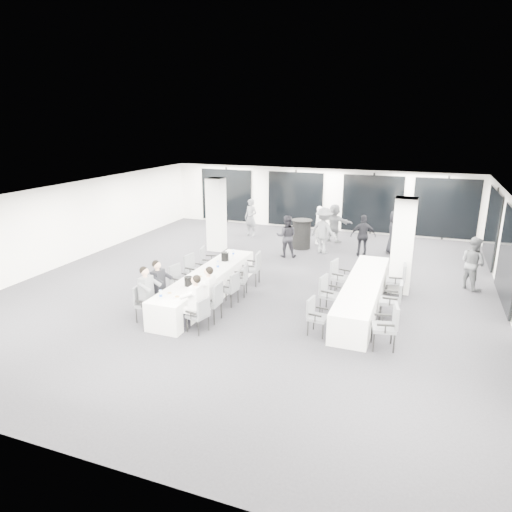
% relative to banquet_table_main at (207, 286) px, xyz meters
% --- Properties ---
extents(room, '(14.04, 16.04, 2.84)m').
position_rel_banquet_table_main_xyz_m(room, '(1.77, 2.62, 1.01)').
color(room, '#232328').
rests_on(room, ground).
extents(column_left, '(0.60, 0.60, 2.80)m').
position_rel_banquet_table_main_xyz_m(column_left, '(-1.91, 4.71, 1.02)').
color(column_left, silver).
rests_on(column_left, floor).
extents(column_right, '(0.60, 0.60, 2.80)m').
position_rel_banquet_table_main_xyz_m(column_right, '(5.09, 2.51, 1.02)').
color(column_right, silver).
rests_on(column_right, floor).
extents(banquet_table_main, '(0.90, 5.00, 0.75)m').
position_rel_banquet_table_main_xyz_m(banquet_table_main, '(0.00, 0.00, 0.00)').
color(banquet_table_main, silver).
rests_on(banquet_table_main, floor).
extents(banquet_table_side, '(0.90, 5.00, 0.75)m').
position_rel_banquet_table_main_xyz_m(banquet_table_side, '(4.24, 0.84, 0.00)').
color(banquet_table_side, silver).
rests_on(banquet_table_side, floor).
extents(cocktail_table, '(0.82, 0.82, 1.14)m').
position_rel_banquet_table_main_xyz_m(cocktail_table, '(1.12, 6.08, 0.20)').
color(cocktail_table, black).
rests_on(cocktail_table, floor).
extents(chair_main_left_near, '(0.51, 0.56, 0.92)m').
position_rel_banquet_table_main_xyz_m(chair_main_left_near, '(-0.83, -1.91, 0.15)').
color(chair_main_left_near, '#56595F').
rests_on(chair_main_left_near, floor).
extents(chair_main_left_second, '(0.53, 0.56, 0.89)m').
position_rel_banquet_table_main_xyz_m(chair_main_left_second, '(-0.83, -1.36, 0.13)').
color(chair_main_left_second, '#56595F').
rests_on(chair_main_left_second, floor).
extents(chair_main_left_mid, '(0.56, 0.59, 0.93)m').
position_rel_banquet_table_main_xyz_m(chair_main_left_mid, '(-0.83, -0.15, 0.15)').
color(chair_main_left_mid, '#56595F').
rests_on(chair_main_left_mid, floor).
extents(chair_main_left_fourth, '(0.57, 0.61, 0.99)m').
position_rel_banquet_table_main_xyz_m(chair_main_left_fourth, '(-0.84, 0.74, 0.19)').
color(chair_main_left_fourth, '#56595F').
rests_on(chair_main_left_fourth, floor).
extents(chair_main_left_far, '(0.59, 0.62, 0.98)m').
position_rel_banquet_table_main_xyz_m(chair_main_left_far, '(-0.83, 1.69, 0.18)').
color(chair_main_left_far, '#56595F').
rests_on(chair_main_left_far, floor).
extents(chair_main_right_near, '(0.53, 0.56, 0.87)m').
position_rel_banquet_table_main_xyz_m(chair_main_right_near, '(0.82, -2.03, 0.12)').
color(chair_main_right_near, '#56595F').
rests_on(chair_main_right_near, floor).
extents(chair_main_right_second, '(0.52, 0.58, 1.02)m').
position_rel_banquet_table_main_xyz_m(chair_main_right_second, '(0.84, -1.34, 0.21)').
color(chair_main_right_second, '#56595F').
rests_on(chair_main_right_second, floor).
extents(chair_main_right_mid, '(0.51, 0.55, 0.91)m').
position_rel_banquet_table_main_xyz_m(chair_main_right_mid, '(0.83, -0.20, 0.15)').
color(chair_main_right_mid, '#56595F').
rests_on(chair_main_right_mid, floor).
extents(chair_main_right_fourth, '(0.57, 0.60, 0.95)m').
position_rel_banquet_table_main_xyz_m(chair_main_right_fourth, '(0.83, 0.54, 0.17)').
color(chair_main_right_fourth, '#56595F').
rests_on(chair_main_right_fourth, floor).
extents(chair_main_right_far, '(0.58, 0.63, 1.03)m').
position_rel_banquet_table_main_xyz_m(chair_main_right_far, '(0.84, 1.51, 0.21)').
color(chair_main_right_far, '#56595F').
rests_on(chair_main_right_far, floor).
extents(chair_side_left_near, '(0.50, 0.54, 0.89)m').
position_rel_banquet_table_main_xyz_m(chair_side_left_near, '(3.42, -1.13, 0.13)').
color(chair_side_left_near, '#56595F').
rests_on(chair_side_left_near, floor).
extents(chair_side_left_mid, '(0.58, 0.61, 0.97)m').
position_rel_banquet_table_main_xyz_m(chair_side_left_mid, '(3.41, 0.30, 0.18)').
color(chair_side_left_mid, '#56595F').
rests_on(chair_side_left_mid, floor).
extents(chair_side_left_far, '(0.59, 0.62, 0.98)m').
position_rel_banquet_table_main_xyz_m(chair_side_left_far, '(3.41, 1.75, 0.19)').
color(chair_side_left_far, '#56595F').
rests_on(chair_side_left_far, floor).
extents(chair_side_right_near, '(0.62, 0.65, 1.03)m').
position_rel_banquet_table_main_xyz_m(chair_side_right_near, '(5.08, -1.28, 0.22)').
color(chair_side_right_near, '#56595F').
rests_on(chair_side_right_near, floor).
extents(chair_side_right_mid, '(0.53, 0.59, 1.02)m').
position_rel_banquet_table_main_xyz_m(chair_side_right_mid, '(5.08, 0.35, 0.21)').
color(chair_side_right_mid, '#56595F').
rests_on(chair_side_right_mid, floor).
extents(chair_side_right_far, '(0.55, 0.60, 1.01)m').
position_rel_banquet_table_main_xyz_m(chair_side_right_far, '(5.08, 2.00, 0.20)').
color(chair_side_right_far, '#56595F').
rests_on(chair_side_right_far, floor).
extents(seated_guest_a, '(0.50, 0.38, 1.44)m').
position_rel_banquet_table_main_xyz_m(seated_guest_a, '(-0.67, -1.90, 0.44)').
color(seated_guest_a, '#5A5D61').
rests_on(seated_guest_a, floor).
extents(seated_guest_b, '(0.50, 0.38, 1.44)m').
position_rel_banquet_table_main_xyz_m(seated_guest_b, '(-0.67, -1.35, 0.44)').
color(seated_guest_b, black).
rests_on(seated_guest_b, floor).
extents(seated_guest_c, '(0.50, 0.38, 1.44)m').
position_rel_banquet_table_main_xyz_m(seated_guest_c, '(0.67, -2.02, 0.44)').
color(seated_guest_c, white).
rests_on(seated_guest_c, floor).
extents(seated_guest_d, '(0.50, 0.38, 1.44)m').
position_rel_banquet_table_main_xyz_m(seated_guest_d, '(0.67, -1.34, 0.44)').
color(seated_guest_d, white).
rests_on(seated_guest_d, floor).
extents(standing_guest_a, '(0.80, 0.82, 1.75)m').
position_rel_banquet_table_main_xyz_m(standing_guest_a, '(1.65, 7.03, 0.50)').
color(standing_guest_a, white).
rests_on(standing_guest_a, floor).
extents(standing_guest_b, '(0.96, 0.73, 1.77)m').
position_rel_banquet_table_main_xyz_m(standing_guest_b, '(0.90, 4.75, 0.51)').
color(standing_guest_b, black).
rests_on(standing_guest_b, floor).
extents(standing_guest_c, '(1.44, 1.10, 1.99)m').
position_rel_banquet_table_main_xyz_m(standing_guest_c, '(2.09, 5.70, 0.62)').
color(standing_guest_c, '#5A5D61').
rests_on(standing_guest_c, floor).
extents(standing_guest_d, '(1.16, 0.82, 1.78)m').
position_rel_banquet_table_main_xyz_m(standing_guest_d, '(3.54, 5.80, 0.51)').
color(standing_guest_d, black).
rests_on(standing_guest_d, floor).
extents(standing_guest_e, '(0.83, 1.04, 1.87)m').
position_rel_banquet_table_main_xyz_m(standing_guest_e, '(4.59, 6.56, 0.56)').
color(standing_guest_e, black).
rests_on(standing_guest_e, floor).
extents(standing_guest_f, '(1.76, 1.02, 1.80)m').
position_rel_banquet_table_main_xyz_m(standing_guest_f, '(2.13, 7.52, 0.53)').
color(standing_guest_f, '#5A5D61').
rests_on(standing_guest_f, floor).
extents(standing_guest_g, '(0.79, 0.70, 1.84)m').
position_rel_banquet_table_main_xyz_m(standing_guest_g, '(-1.48, 7.25, 0.55)').
color(standing_guest_g, '#5A5D61').
rests_on(standing_guest_g, floor).
extents(standing_guest_h, '(0.99, 1.00, 1.81)m').
position_rel_banquet_table_main_xyz_m(standing_guest_h, '(7.09, 3.51, 0.53)').
color(standing_guest_h, '#5A5D61').
rests_on(standing_guest_h, floor).
extents(ice_bucket_near, '(0.21, 0.21, 0.24)m').
position_rel_banquet_table_main_xyz_m(ice_bucket_near, '(0.02, -1.08, 0.50)').
color(ice_bucket_near, black).
rests_on(ice_bucket_near, banquet_table_main).
extents(ice_bucket_far, '(0.23, 0.23, 0.27)m').
position_rel_banquet_table_main_xyz_m(ice_bucket_far, '(-0.01, 1.27, 0.51)').
color(ice_bucket_far, black).
rests_on(ice_bucket_far, banquet_table_main).
extents(water_bottle_a, '(0.07, 0.07, 0.23)m').
position_rel_banquet_table_main_xyz_m(water_bottle_a, '(-0.17, -2.12, 0.49)').
color(water_bottle_a, silver).
rests_on(water_bottle_a, banquet_table_main).
extents(water_bottle_b, '(0.08, 0.08, 0.24)m').
position_rel_banquet_table_main_xyz_m(water_bottle_b, '(0.15, 0.43, 0.49)').
color(water_bottle_b, silver).
rests_on(water_bottle_b, banquet_table_main).
extents(water_bottle_c, '(0.07, 0.07, 0.21)m').
position_rel_banquet_table_main_xyz_m(water_bottle_c, '(0.04, 1.82, 0.48)').
color(water_bottle_c, silver).
rests_on(water_bottle_c, banquet_table_main).
extents(plate_a, '(0.19, 0.19, 0.03)m').
position_rel_banquet_table_main_xyz_m(plate_a, '(-0.16, -1.73, 0.39)').
color(plate_a, white).
rests_on(plate_a, banquet_table_main).
extents(plate_b, '(0.20, 0.20, 0.03)m').
position_rel_banquet_table_main_xyz_m(plate_b, '(0.14, -1.88, 0.39)').
color(plate_b, white).
rests_on(plate_b, banquet_table_main).
extents(plate_c, '(0.19, 0.19, 0.03)m').
position_rel_banquet_table_main_xyz_m(plate_c, '(-0.04, -0.35, 0.39)').
color(plate_c, white).
rests_on(plate_c, banquet_table_main).
extents(wine_glass, '(0.08, 0.08, 0.21)m').
position_rel_banquet_table_main_xyz_m(wine_glass, '(0.12, -2.01, 0.54)').
color(wine_glass, silver).
rests_on(wine_glass, banquet_table_main).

